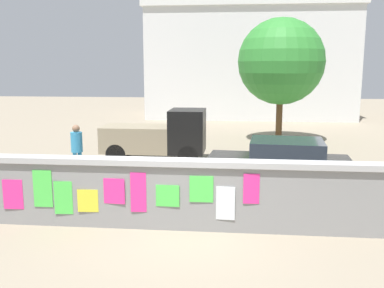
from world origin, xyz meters
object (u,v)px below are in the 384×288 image
at_px(auto_rickshaw_truck, 160,136).
at_px(tree_roadside, 281,62).
at_px(person_walking, 77,146).
at_px(car_parked, 280,164).
at_px(motorcycle, 120,175).

bearing_deg(auto_rickshaw_truck, tree_roadside, 44.46).
bearing_deg(person_walking, auto_rickshaw_truck, 51.49).
relative_size(car_parked, tree_roadside, 0.73).
bearing_deg(motorcycle, tree_roadside, 59.21).
bearing_deg(motorcycle, person_walking, 142.31).
distance_m(motorcycle, person_walking, 2.16).
bearing_deg(auto_rickshaw_truck, motorcycle, -95.87).
distance_m(auto_rickshaw_truck, person_walking, 3.30).
distance_m(car_parked, tree_roadside, 8.37).
xyz_separation_m(motorcycle, tree_roadside, (4.98, 8.36, 3.07)).
xyz_separation_m(auto_rickshaw_truck, person_walking, (-2.05, -2.58, 0.09)).
bearing_deg(car_parked, auto_rickshaw_truck, 139.17).
height_order(car_parked, tree_roadside, tree_roadside).
relative_size(auto_rickshaw_truck, person_walking, 2.23).
bearing_deg(car_parked, tree_roadside, 84.93).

